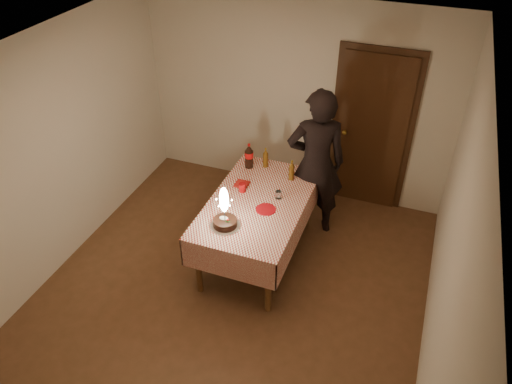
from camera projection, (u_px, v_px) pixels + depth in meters
ground at (230, 295)px, 5.39m from camera, size 4.00×4.50×0.01m
room_shell at (231, 163)px, 4.47m from camera, size 4.04×4.54×2.62m
dining_table at (258, 209)px, 5.50m from camera, size 1.02×1.72×0.79m
birthday_cake at (225, 215)px, 5.03m from camera, size 0.31×0.31×0.47m
red_plate at (266, 209)px, 5.32m from camera, size 0.22×0.22×0.01m
red_cup at (242, 187)px, 5.57m from camera, size 0.08×0.08×0.10m
clear_cup at (278, 195)px, 5.47m from camera, size 0.07×0.07×0.09m
napkin_stack at (242, 184)px, 5.70m from camera, size 0.15×0.15×0.02m
cola_bottle at (249, 156)px, 5.92m from camera, size 0.10×0.10×0.32m
amber_bottle_left at (266, 158)px, 5.95m from camera, size 0.06×0.06×0.25m
amber_bottle_right at (292, 171)px, 5.72m from camera, size 0.06×0.06×0.25m
photographer at (316, 164)px, 5.78m from camera, size 0.80×0.66×1.88m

